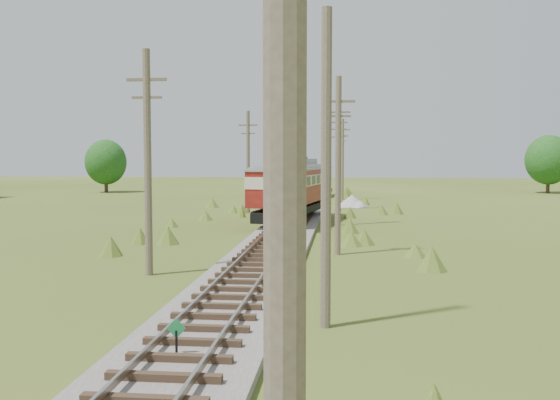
# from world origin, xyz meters

# --- Properties ---
(ground) EXTENTS (260.00, 260.00, 0.00)m
(ground) POSITION_xyz_m (0.00, 0.00, 0.00)
(ground) COLOR #364C17
(ground) RESTS_ON ground
(railbed_main) EXTENTS (3.60, 96.00, 0.57)m
(railbed_main) POSITION_xyz_m (0.00, 34.00, 0.19)
(railbed_main) COLOR #605B54
(railbed_main) RESTS_ON ground
(switch_marker) EXTENTS (0.45, 0.06, 1.08)m
(switch_marker) POSITION_xyz_m (-0.20, 1.50, 0.63)
(switch_marker) COLOR black
(switch_marker) RESTS_ON ground
(streetcar) EXTENTS (5.19, 13.50, 6.10)m
(streetcar) POSITION_xyz_m (-0.00, 32.28, 2.79)
(streetcar) COLOR black
(streetcar) RESTS_ON ground
(gondola) EXTENTS (3.15, 7.74, 2.51)m
(gondola) POSITION_xyz_m (0.00, 62.24, 1.91)
(gondola) COLOR black
(gondola) RESTS_ON ground
(gravel_pile) EXTENTS (3.10, 3.29, 1.13)m
(gravel_pile) POSITION_xyz_m (4.46, 47.18, 0.53)
(gravel_pile) COLOR gray
(gravel_pile) RESTS_ON ground
(utility_pole_r_0) EXTENTS (1.60, 0.30, 8.50)m
(utility_pole_r_0) POSITION_xyz_m (3.20, -8.00, 4.37)
(utility_pole_r_0) COLOR brown
(utility_pole_r_0) RESTS_ON ground
(utility_pole_r_1) EXTENTS (0.30, 0.30, 8.80)m
(utility_pole_r_1) POSITION_xyz_m (3.10, 5.00, 4.40)
(utility_pole_r_1) COLOR brown
(utility_pole_r_1) RESTS_ON ground
(utility_pole_r_2) EXTENTS (1.60, 0.30, 8.60)m
(utility_pole_r_2) POSITION_xyz_m (3.30, 18.00, 4.42)
(utility_pole_r_2) COLOR brown
(utility_pole_r_2) RESTS_ON ground
(utility_pole_r_3) EXTENTS (1.60, 0.30, 9.00)m
(utility_pole_r_3) POSITION_xyz_m (3.20, 31.00, 4.63)
(utility_pole_r_3) COLOR brown
(utility_pole_r_3) RESTS_ON ground
(utility_pole_r_4) EXTENTS (1.60, 0.30, 8.40)m
(utility_pole_r_4) POSITION_xyz_m (3.00, 44.00, 4.32)
(utility_pole_r_4) COLOR brown
(utility_pole_r_4) RESTS_ON ground
(utility_pole_r_5) EXTENTS (1.60, 0.30, 8.90)m
(utility_pole_r_5) POSITION_xyz_m (3.40, 57.00, 4.58)
(utility_pole_r_5) COLOR brown
(utility_pole_r_5) RESTS_ON ground
(utility_pole_r_6) EXTENTS (1.60, 0.30, 8.70)m
(utility_pole_r_6) POSITION_xyz_m (3.20, 70.00, 4.47)
(utility_pole_r_6) COLOR brown
(utility_pole_r_6) RESTS_ON ground
(utility_pole_l_a) EXTENTS (1.60, 0.30, 9.00)m
(utility_pole_l_a) POSITION_xyz_m (-4.20, 12.00, 4.63)
(utility_pole_l_a) COLOR brown
(utility_pole_l_a) RESTS_ON ground
(utility_pole_l_b) EXTENTS (1.60, 0.30, 8.60)m
(utility_pole_l_b) POSITION_xyz_m (-4.50, 40.00, 4.42)
(utility_pole_l_b) COLOR brown
(utility_pole_l_b) RESTS_ON ground
(tree_mid_a) EXTENTS (5.46, 5.46, 7.03)m
(tree_mid_a) POSITION_xyz_m (-28.00, 68.00, 4.02)
(tree_mid_a) COLOR #38281C
(tree_mid_a) RESTS_ON ground
(tree_mid_b) EXTENTS (5.88, 5.88, 7.57)m
(tree_mid_b) POSITION_xyz_m (30.00, 72.00, 4.33)
(tree_mid_b) COLOR #38281C
(tree_mid_b) RESTS_ON ground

